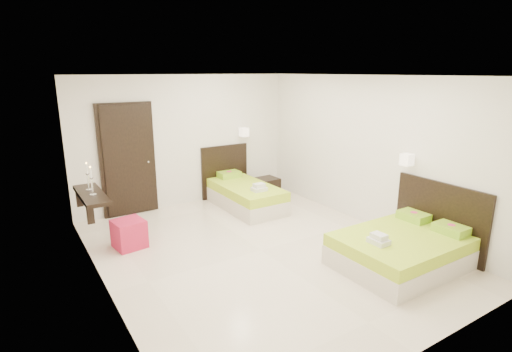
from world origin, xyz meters
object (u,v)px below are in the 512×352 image
bed_single (244,193)px  ottoman (129,234)px  bed_double (404,247)px  nightstand (266,188)px

bed_single → ottoman: bed_single is taller
bed_single → bed_double: bearing=-79.7°
nightstand → ottoman: (-3.20, -0.94, 0.00)m
bed_double → nightstand: (0.08, 3.61, -0.05)m
ottoman → bed_single: bearing=15.9°
bed_double → nightstand: bearing=88.7°
bed_double → nightstand: size_ratio=3.59×
bed_double → nightstand: 3.61m
bed_single → bed_double: size_ratio=1.04×
nightstand → bed_double: bearing=-93.1°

